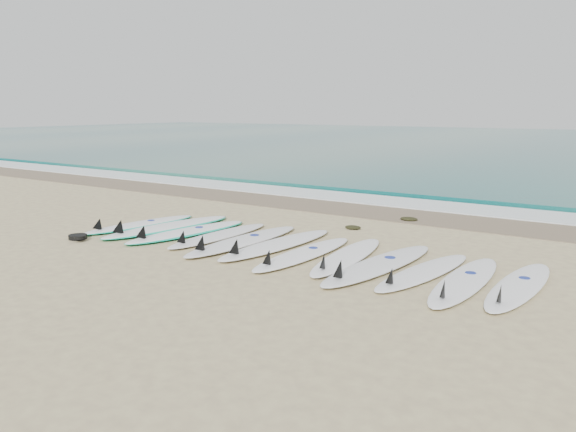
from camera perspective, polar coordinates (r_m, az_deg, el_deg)
The scene contains 20 objects.
ground at distance 9.26m, azimuth 0.13°, elevation -3.64°, with size 120.00×120.00×0.00m, color tan.
ocean at distance 40.36m, azimuth 26.56°, elevation 6.51°, with size 120.00×55.00×0.03m, color #1F635C.
wet_sand_band at distance 12.80m, azimuth 10.25°, elevation 0.30°, with size 120.00×1.80×0.01m, color #71604B.
foam_band at distance 14.08m, azimuth 12.52°, elevation 1.23°, with size 120.00×1.40×0.04m, color silver.
wave_crest at distance 15.47m, azimuth 14.52°, elevation 2.11°, with size 120.00×1.00×0.10m, color #1F635C.
surfboard_0 at distance 11.57m, azimuth -14.89°, elevation -0.81°, with size 0.99×2.57×0.32m.
surfboard_1 at distance 11.17m, azimuth -12.25°, elevation -1.07°, with size 1.16×3.00×0.37m.
surfboard_2 at distance 10.66m, azimuth -10.30°, elevation -1.59°, with size 1.08×2.78×0.34m.
surfboard_3 at distance 10.25m, azimuth -7.23°, elevation -1.97°, with size 0.63×2.55×0.32m.
surfboard_4 at distance 9.77m, azimuth -4.78°, elevation -2.52°, with size 0.72×2.91×0.37m.
surfboard_5 at distance 9.48m, azimuth -1.34°, elevation -2.90°, with size 0.85×2.87×0.36m.
surfboard_6 at distance 8.90m, azimuth 1.41°, elevation -3.86°, with size 0.63×2.63×0.33m.
surfboard_7 at distance 8.79m, azimuth 5.91°, elevation -4.10°, with size 0.82×2.66×0.33m.
surfboard_8 at distance 8.37m, azimuth 9.06°, elevation -4.90°, with size 0.93×2.96×0.37m.
surfboard_9 at distance 8.16m, azimuth 13.45°, elevation -5.56°, with size 0.88×2.53×0.32m.
surfboard_10 at distance 7.89m, azimuth 17.42°, elevation -6.32°, with size 0.58×2.65×0.34m.
surfboard_11 at distance 7.92m, azimuth 22.34°, elevation -6.60°, with size 0.64×2.56×0.33m.
seaweed_near at distance 11.04m, azimuth 6.61°, elevation -1.15°, with size 0.33×0.25×0.06m, color black.
seaweed_far at distance 12.05m, azimuth 12.19°, elevation -0.29°, with size 0.37×0.29×0.07m, color black.
leash_coil at distance 10.77m, azimuth -20.54°, elevation -2.00°, with size 0.46×0.36×0.11m.
Camera 1 is at (4.92, -7.49, 2.33)m, focal length 35.00 mm.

